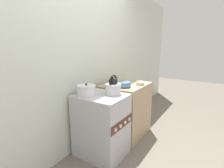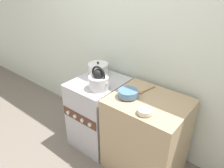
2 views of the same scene
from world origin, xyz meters
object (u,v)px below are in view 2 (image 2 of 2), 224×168
cooking_pot (98,69)px  stove (99,112)px  kettle (99,81)px  small_ceramic_bowl (145,111)px  enamel_bowl (128,93)px

cooking_pot → stove: bearing=-49.9°
stove → kettle: kettle is taller
stove → small_ceramic_bowl: 0.90m
stove → cooking_pot: 0.52m
stove → small_ceramic_bowl: small_ceramic_bowl is taller
cooking_pot → small_ceramic_bowl: size_ratio=1.88×
enamel_bowl → cooking_pot: bearing=159.1°
kettle → cooking_pot: bearing=133.2°
kettle → enamel_bowl: (0.35, 0.03, -0.03)m
enamel_bowl → stove: bearing=169.7°
small_ceramic_bowl → cooking_pot: bearing=157.3°
stove → small_ceramic_bowl: bearing=-16.5°
stove → cooking_pot: size_ratio=3.55×
kettle → cooking_pot: kettle is taller
cooking_pot → kettle: bearing=-46.8°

